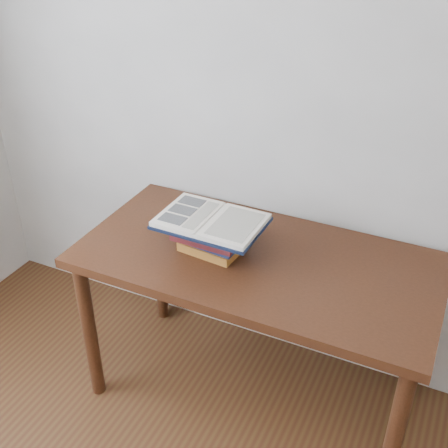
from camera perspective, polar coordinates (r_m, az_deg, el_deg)
The scene contains 3 objects.
desk at distance 2.23m, azimuth 3.30°, elevation -5.40°, with size 1.39×0.70×0.75m.
book_stack at distance 2.17m, azimuth -1.19°, elevation -1.25°, with size 0.26×0.20×0.13m.
open_book at distance 2.11m, azimuth -1.31°, elevation 0.30°, with size 0.40×0.28×0.03m.
Camera 1 is at (0.53, -0.28, 1.98)m, focal length 45.00 mm.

